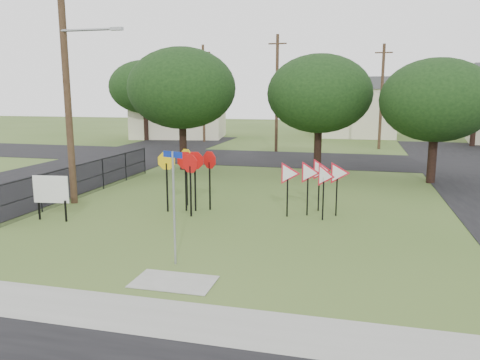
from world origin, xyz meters
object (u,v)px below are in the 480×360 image
street_name_sign (174,201)px  info_board (51,191)px  stop_sign_cluster (189,167)px  yield_sign_cluster (315,175)px

street_name_sign → info_board: bearing=153.1°
stop_sign_cluster → yield_sign_cluster: bearing=5.0°
yield_sign_cluster → info_board: size_ratio=1.63×
street_name_sign → info_board: size_ratio=1.86×
street_name_sign → info_board: (-6.00, 3.05, -0.67)m
yield_sign_cluster → info_board: bearing=-161.8°
stop_sign_cluster → info_board: size_ratio=1.43×
street_name_sign → stop_sign_cluster: street_name_sign is taller
stop_sign_cluster → info_board: (-4.34, -2.59, -0.67)m
street_name_sign → yield_sign_cluster: street_name_sign is taller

